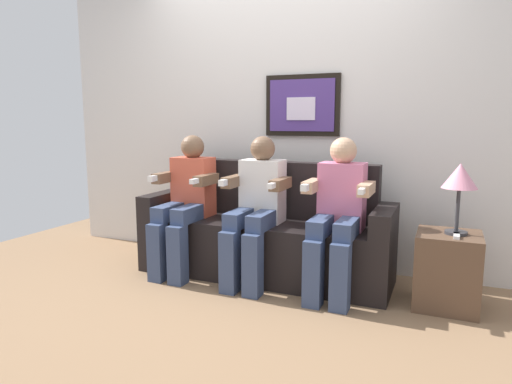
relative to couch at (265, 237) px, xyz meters
The scene contains 9 objects.
ground_plane 0.45m from the couch, 90.00° to the right, with size 5.70×5.70×0.00m, color #8C6B4C.
back_wall_assembly 1.08m from the couch, 89.40° to the left, with size 4.38×0.10×2.60m.
couch is the anchor object (origin of this frame).
person_on_left 0.70m from the couch, 164.81° to the right, with size 0.46×0.56×1.11m.
person_in_middle 0.34m from the couch, 90.02° to the right, with size 0.46×0.56×1.11m.
person_on_right 0.70m from the couch, 15.19° to the right, with size 0.46×0.56×1.11m.
side_table_right 1.35m from the couch, ahead, with size 0.40×0.40×0.50m.
table_lamp 1.49m from the couch, ahead, with size 0.22×0.22×0.46m.
spare_remote_on_table 1.41m from the couch, ahead, with size 0.04×0.13×0.02m, color white.
Camera 1 is at (1.30, -2.90, 1.22)m, focal length 31.62 mm.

